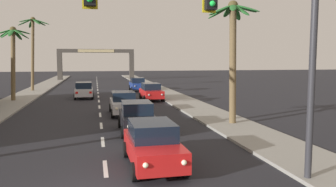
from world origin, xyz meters
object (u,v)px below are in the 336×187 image
palm_left_third (13,50)px  palm_right_second (233,40)px  sedan_oncoming_far (84,90)px  town_gateway_arch (96,60)px  palm_left_farthest (33,41)px  traffic_signal_mast (217,18)px  sedan_lead_at_stop_bar (153,144)px  sedan_third_in_queue (137,117)px  sedan_fifth_in_queue (123,103)px  sedan_parked_mid_kerb (151,92)px  sedan_parked_nearest_kerb (138,84)px

palm_left_third → palm_right_second: palm_right_second is taller
sedan_oncoming_far → town_gateway_arch: bearing=87.3°
palm_left_third → palm_left_farthest: 10.60m
traffic_signal_mast → palm_left_third: size_ratio=1.52×
sedan_lead_at_stop_bar → palm_right_second: bearing=48.5°
sedan_lead_at_stop_bar → traffic_signal_mast: bearing=-61.3°
sedan_third_in_queue → sedan_fifth_in_queue: same height
traffic_signal_mast → sedan_parked_mid_kerb: 23.80m
palm_left_third → sedan_fifth_in_queue: bearing=-46.0°
sedan_third_in_queue → palm_left_farthest: (-9.73, 26.55, 5.49)m
traffic_signal_mast → sedan_oncoming_far: size_ratio=2.41×
sedan_third_in_queue → traffic_signal_mast: bearing=-81.6°
sedan_fifth_in_queue → sedan_parked_nearest_kerb: size_ratio=1.00×
sedan_parked_mid_kerb → palm_left_farthest: (-12.93, 12.09, 5.49)m
town_gateway_arch → palm_left_farthest: bearing=-109.1°
traffic_signal_mast → sedan_oncoming_far: 27.26m
traffic_signal_mast → palm_left_third: (-11.09, 24.91, -0.26)m
traffic_signal_mast → palm_left_farthest: size_ratio=1.16×
sedan_fifth_in_queue → palm_left_farthest: palm_left_farthest is taller
sedan_oncoming_far → town_gateway_arch: size_ratio=0.30×
sedan_fifth_in_queue → sedan_parked_nearest_kerb: bearing=79.8°
sedan_parked_nearest_kerb → sedan_parked_mid_kerb: same height
sedan_parked_nearest_kerb → palm_left_third: palm_left_third is taller
sedan_fifth_in_queue → palm_left_third: size_ratio=0.62×
sedan_lead_at_stop_bar → palm_left_third: bearing=113.4°
palm_left_farthest → palm_right_second: (15.65, -25.84, -1.14)m
sedan_parked_nearest_kerb → sedan_oncoming_far: bearing=-131.8°
palm_left_farthest → town_gateway_arch: size_ratio=0.63×
palm_right_second → town_gateway_arch: 49.06m
sedan_fifth_in_queue → palm_left_third: palm_left_third is taller
sedan_oncoming_far → sedan_parked_mid_kerb: same height
sedan_lead_at_stop_bar → sedan_oncoming_far: (-3.25, 23.78, 0.00)m
sedan_third_in_queue → palm_right_second: palm_right_second is taller
palm_left_third → sedan_oncoming_far: bearing=13.9°
sedan_fifth_in_queue → sedan_oncoming_far: size_ratio=0.99×
sedan_lead_at_stop_bar → palm_right_second: 10.16m
palm_left_third → town_gateway_arch: bearing=76.7°
sedan_oncoming_far → palm_left_farthest: bearing=125.3°
traffic_signal_mast → sedan_parked_nearest_kerb: 34.15m
palm_left_farthest → palm_left_third: bearing=-90.2°
sedan_lead_at_stop_bar → palm_left_third: (-9.61, 22.20, 4.12)m
sedan_parked_nearest_kerb → palm_right_second: 24.78m
traffic_signal_mast → sedan_fifth_in_queue: (-1.56, 15.03, -4.38)m
palm_left_farthest → palm_right_second: size_ratio=1.23×
sedan_lead_at_stop_bar → sedan_oncoming_far: same height
traffic_signal_mast → sedan_fifth_in_queue: traffic_signal_mast is taller
sedan_oncoming_far → sedan_fifth_in_queue: bearing=-74.5°
traffic_signal_mast → sedan_fifth_in_queue: bearing=95.9°
sedan_lead_at_stop_bar → palm_left_third: 24.54m
palm_left_farthest → town_gateway_arch: bearing=70.9°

